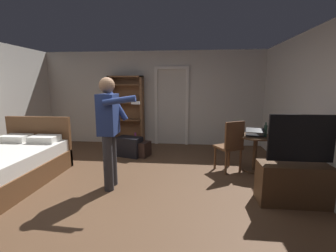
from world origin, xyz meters
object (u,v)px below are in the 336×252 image
at_px(suitcase_dark, 139,149).
at_px(suitcase_small, 130,147).
at_px(bed, 9,165).
at_px(wooden_chair, 231,144).
at_px(bookshelf, 127,108).
at_px(tv_flatscreen, 306,179).
at_px(bottle_on_table, 265,131).
at_px(laptop, 255,133).
at_px(person_blue_shirt, 109,126).
at_px(side_table, 255,147).

height_order(suitcase_dark, suitcase_small, suitcase_small).
relative_size(bed, wooden_chair, 1.95).
bearing_deg(suitcase_dark, bookshelf, 134.15).
distance_m(tv_flatscreen, bottle_on_table, 1.26).
height_order(laptop, suitcase_dark, laptop).
bearing_deg(person_blue_shirt, bottle_on_table, 19.03).
xyz_separation_m(suitcase_dark, suitcase_small, (-0.22, -0.04, 0.05)).
height_order(tv_flatscreen, side_table, tv_flatscreen).
relative_size(bookshelf, laptop, 4.81).
bearing_deg(side_table, laptop, -133.21).
relative_size(bed, person_blue_shirt, 1.10).
height_order(bookshelf, side_table, bookshelf).
relative_size(bookshelf, suitcase_dark, 4.03).
xyz_separation_m(bed, side_table, (4.31, 0.96, 0.17)).
height_order(tv_flatscreen, laptop, tv_flatscreen).
xyz_separation_m(bookshelf, person_blue_shirt, (0.49, -2.76, 0.01)).
height_order(laptop, wooden_chair, wooden_chair).
distance_m(wooden_chair, person_blue_shirt, 2.26).
bearing_deg(laptop, person_blue_shirt, -158.92).
bearing_deg(person_blue_shirt, laptop, 21.08).
xyz_separation_m(bookshelf, suitcase_small, (0.34, -1.09, -0.78)).
relative_size(bed, bookshelf, 1.03).
height_order(wooden_chair, suitcase_dark, wooden_chair).
bearing_deg(wooden_chair, bookshelf, 143.46).
xyz_separation_m(laptop, wooden_chair, (-0.44, -0.05, -0.21)).
relative_size(tv_flatscreen, person_blue_shirt, 0.72).
relative_size(tv_flatscreen, wooden_chair, 1.29).
xyz_separation_m(bookshelf, laptop, (2.96, -1.81, -0.26)).
distance_m(bookshelf, person_blue_shirt, 2.81).
relative_size(bed, suitcase_small, 3.47).
bearing_deg(bookshelf, person_blue_shirt, -79.84).
xyz_separation_m(wooden_chair, person_blue_shirt, (-2.02, -0.90, 0.47)).
xyz_separation_m(side_table, suitcase_dark, (-2.43, 0.72, -0.30)).
bearing_deg(suitcase_dark, laptop, -1.64).
xyz_separation_m(tv_flatscreen, suitcase_small, (-3.02, 1.92, -0.14)).
xyz_separation_m(bed, bottle_on_table, (4.45, 0.88, 0.51)).
height_order(bookshelf, suitcase_dark, bookshelf).
distance_m(bottle_on_table, suitcase_small, 2.95).
distance_m(bottle_on_table, wooden_chair, 0.67).
height_order(bed, wooden_chair, bed).
distance_m(bed, wooden_chair, 3.94).
relative_size(tv_flatscreen, side_table, 1.82).
bearing_deg(suitcase_small, wooden_chair, -3.08).
relative_size(bottle_on_table, wooden_chair, 0.27).
bearing_deg(bottle_on_table, wooden_chair, -178.65).
relative_size(laptop, bottle_on_table, 1.45).
distance_m(bed, bottle_on_table, 4.57).
distance_m(tv_flatscreen, side_table, 1.30).
height_order(bed, suitcase_small, bed).
xyz_separation_m(laptop, suitcase_dark, (-2.39, 0.76, -0.58)).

